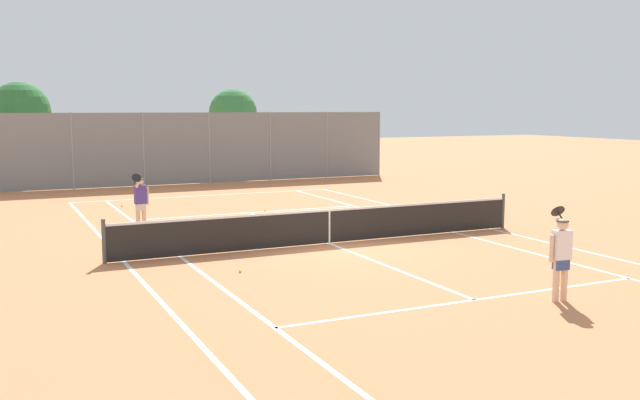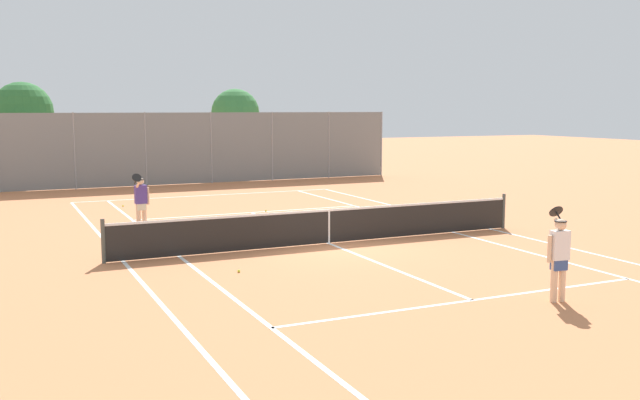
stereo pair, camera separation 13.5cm
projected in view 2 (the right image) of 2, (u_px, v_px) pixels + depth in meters
The scene contains 13 objects.
ground_plane at pixel (329, 243), 19.46m from camera, with size 120.00×120.00×0.00m, color #CC7A4C.
court_line_markings at pixel (329, 243), 19.46m from camera, with size 11.10×23.90×0.01m.
tennis_net at pixel (329, 225), 19.39m from camera, with size 12.00×0.10×1.07m.
player_near_side at pixel (559, 254), 13.50m from camera, with size 0.74×0.72×1.77m.
player_far_left at pixel (141, 200), 21.40m from camera, with size 0.61×0.78×1.77m.
loose_tennis_ball_0 at pixel (123, 206), 26.72m from camera, with size 0.07×0.07×0.07m, color #D1DB33.
loose_tennis_ball_1 at pixel (239, 271), 16.02m from camera, with size 0.07×0.07×0.07m, color #D1DB33.
loose_tennis_ball_2 at pixel (341, 227), 21.90m from camera, with size 0.07×0.07×0.07m, color #D1DB33.
loose_tennis_ball_3 at pixel (266, 211), 25.45m from camera, with size 0.07×0.07×0.07m, color #D1DB33.
loose_tennis_ball_4 at pixel (139, 206), 26.67m from camera, with size 0.07×0.07×0.07m, color #D1DB33.
back_fence at pixel (179, 148), 34.32m from camera, with size 22.49×0.08×3.48m.
tree_behind_left at pixel (21, 113), 33.36m from camera, with size 2.79×2.79×4.90m.
tree_behind_right at pixel (235, 114), 39.39m from camera, with size 2.66×2.66×4.74m.
Camera 2 is at (-8.26, -17.27, 3.67)m, focal length 40.00 mm.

